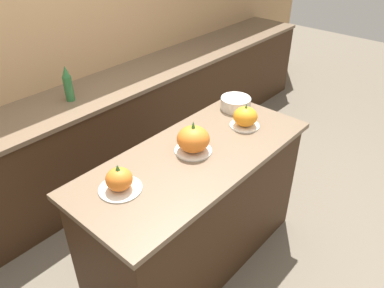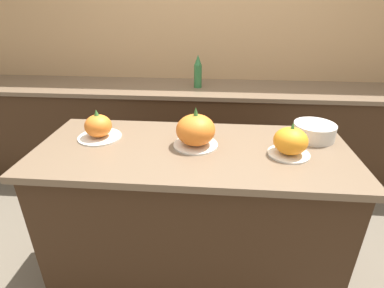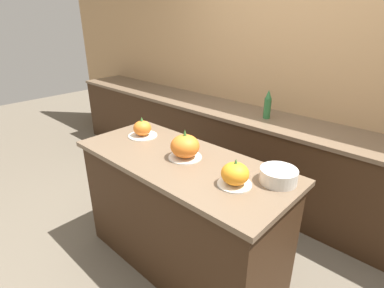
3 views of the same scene
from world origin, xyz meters
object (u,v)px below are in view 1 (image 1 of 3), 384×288
Objects in this scene: pumpkin_cake_left at (119,180)px; pumpkin_cake_right at (245,117)px; pumpkin_cake_center at (193,140)px; mixing_bowl at (236,103)px; bottle_tall at (68,84)px.

pumpkin_cake_left is 0.99m from pumpkin_cake_right.
mixing_bowl is (0.62, 0.14, -0.04)m from pumpkin_cake_center.
pumpkin_cake_center is 0.81× the size of bottle_tall.
pumpkin_cake_right is at bearing -7.68° from pumpkin_cake_center.
pumpkin_cake_left is 1.06× the size of mixing_bowl.
bottle_tall reaches higher than pumpkin_cake_right.
pumpkin_cake_right is at bearing -130.25° from mixing_bowl.
mixing_bowl is at bearing 4.29° from pumpkin_cake_left.
pumpkin_cake_right reaches higher than mixing_bowl.
bottle_tall is (0.45, 1.16, 0.05)m from pumpkin_cake_left.
pumpkin_cake_center is 0.46m from pumpkin_cake_right.
pumpkin_cake_left reaches higher than mixing_bowl.
pumpkin_cake_left is at bearing 173.48° from pumpkin_cake_right.
bottle_tall is at bearing 112.50° from pumpkin_cake_right.
pumpkin_cake_right is (0.46, -0.06, -0.01)m from pumpkin_cake_center.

